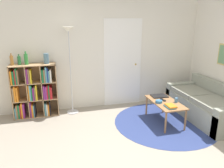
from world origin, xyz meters
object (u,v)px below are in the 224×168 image
bowl (159,102)px  bookshelf (34,91)px  laptop (159,96)px  bottle_middle (19,60)px  floor_lamp (69,46)px  couch (207,105)px  coffee_table (165,104)px  bottle_right (26,59)px  vase_on_shelf (46,59)px  cup (176,100)px  bottle_left (12,60)px

bowl → bookshelf: bearing=156.6°
laptop → bottle_middle: bottle_middle is taller
floor_lamp → couch: (2.75, -0.99, -1.21)m
floor_lamp → laptop: (1.80, -0.66, -1.03)m
bookshelf → laptop: size_ratio=3.30×
floor_lamp → coffee_table: bearing=-29.0°
bottle_middle → bottle_right: bearing=3.4°
floor_lamp → vase_on_shelf: 0.54m
laptop → bowl: 0.38m
bowl → bottle_middle: bottle_middle is taller
couch → bowl: (-1.14, -0.01, 0.20)m
coffee_table → cup: 0.23m
couch → bowl: couch is taller
laptop → couch: bearing=-19.0°
bookshelf → coffee_table: (2.56, -1.02, -0.16)m
bookshelf → bottle_right: 0.70m
bowl → bottle_left: size_ratio=0.55×
coffee_table → vase_on_shelf: (-2.25, 1.03, 0.85)m
bottle_left → coffee_table: bearing=-19.2°
bottle_left → vase_on_shelf: bearing=0.9°
coffee_table → bottle_right: bearing=158.7°
laptop → bottle_right: size_ratio=1.27×
cup → bottle_right: bottle_right is taller
bottle_middle → bottle_right: (0.13, 0.01, 0.02)m
bowl → cup: cup is taller
bottle_middle → vase_on_shelf: (0.53, 0.01, 0.01)m
bowl → bottle_middle: 2.92m
bottle_left → couch: bearing=-14.8°
laptop → cup: cup is taller
bowl → bottle_right: 2.81m
floor_lamp → bottle_middle: 1.04m
coffee_table → couch: bearing=-0.8°
coffee_table → bottle_middle: bottle_middle is taller
bowl → vase_on_shelf: size_ratio=0.63×
floor_lamp → coffee_table: size_ratio=2.00×
laptop → bowl: bowl is taller
bottle_left → vase_on_shelf: size_ratio=1.14×
floor_lamp → bottle_left: (-1.14, 0.04, -0.25)m
couch → coffee_table: size_ratio=1.92×
laptop → bottle_right: 2.88m
coffee_table → bottle_left: bearing=160.8°
laptop → bottle_left: (-2.94, 0.70, 0.78)m
bookshelf → bottle_middle: 0.71m
bowl → laptop: bearing=61.7°
bookshelf → bottle_left: (-0.35, -0.01, 0.69)m
floor_lamp → bottle_middle: bearing=177.7°
bottle_left → bottle_right: bearing=2.7°
vase_on_shelf → bookshelf: bearing=-179.1°
couch → cup: size_ratio=19.43×
bottle_right → cup: bearing=-21.5°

